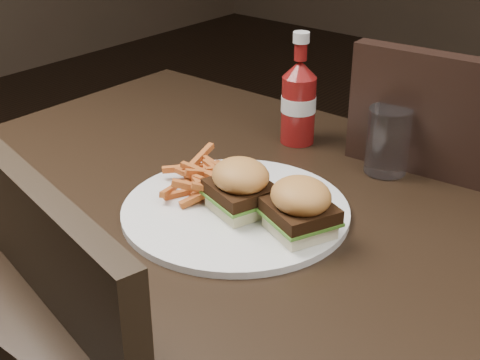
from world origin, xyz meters
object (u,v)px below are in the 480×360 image
Objects in this scene: ketchup_bottle at (298,110)px; tumbler at (388,141)px; dining_table at (265,227)px; plate at (236,210)px.

ketchup_bottle is 1.12× the size of tumbler.
tumbler reaches higher than dining_table.
dining_table is 3.68× the size of plate.
dining_table is at bearing -105.24° from tumbler.
ketchup_bottle reaches higher than dining_table.
ketchup_bottle is (-0.12, 0.24, 0.08)m from dining_table.
plate is at bearing -146.18° from dining_table.
tumbler reaches higher than plate.
dining_table is 10.07× the size of ketchup_bottle.
dining_table is 11.28× the size of tumbler.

